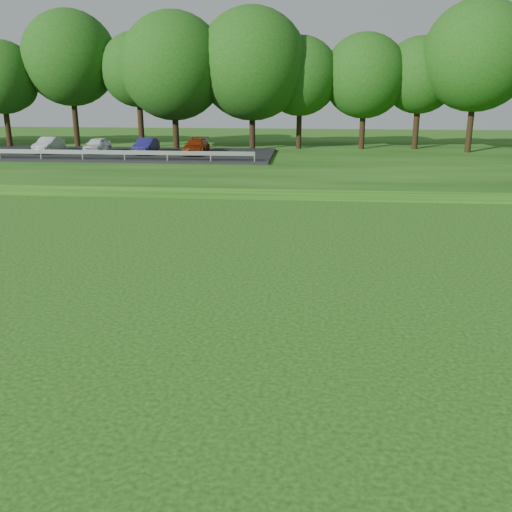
{
  "coord_description": "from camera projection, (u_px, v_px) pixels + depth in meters",
  "views": [
    {
      "loc": [
        -9.22,
        -11.6,
        6.12
      ],
      "look_at": [
        -10.66,
        4.18,
        1.3
      ],
      "focal_mm": 40.0,
      "sensor_mm": 36.0,
      "label": 1
    }
  ],
  "objects": [
    {
      "name": "walking_path",
      "position": [
        476.0,
        200.0,
        31.09
      ],
      "size": [
        130.0,
        1.6,
        0.04
      ],
      "primitive_type": "cube",
      "color": "gray",
      "rests_on": "ground"
    },
    {
      "name": "berm",
      "position": [
        427.0,
        161.0,
        44.34
      ],
      "size": [
        130.0,
        30.0,
        0.6
      ],
      "primitive_type": "cube",
      "color": "#113C0B",
      "rests_on": "ground"
    },
    {
      "name": "treeline",
      "position": [
        426.0,
        57.0,
        45.89
      ],
      "size": [
        104.0,
        7.0,
        15.0
      ],
      "primitive_type": null,
      "color": "#114810",
      "rests_on": "berm"
    },
    {
      "name": "parking_lot",
      "position": [
        124.0,
        151.0,
        45.05
      ],
      "size": [
        24.0,
        9.0,
        1.38
      ],
      "color": "black",
      "rests_on": "berm"
    }
  ]
}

